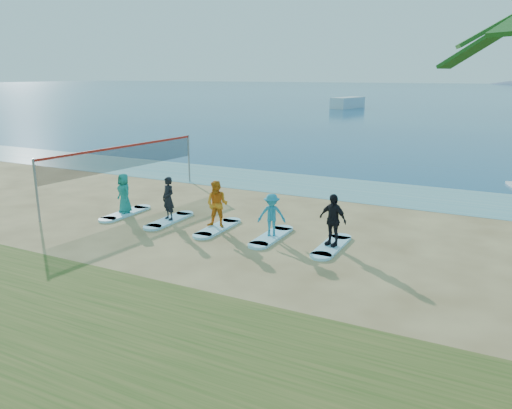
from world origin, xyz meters
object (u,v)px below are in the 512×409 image
at_px(student_0, 124,193).
at_px(surfboard_1, 169,220).
at_px(student_3, 272,215).
at_px(surfboard_4, 331,246).
at_px(surfboard_2, 218,228).
at_px(student_4, 333,220).
at_px(volleyball_net, 124,158).
at_px(student_1, 168,198).
at_px(boat_offshore_a, 347,108).
at_px(student_2, 217,204).
at_px(surfboard_3, 271,237).
at_px(surfboard_0, 126,213).

xyz_separation_m(student_0, surfboard_1, (2.22, 0.00, -0.86)).
relative_size(surfboard_1, student_3, 1.45).
height_order(student_3, surfboard_4, student_3).
bearing_deg(surfboard_2, student_4, -0.00).
xyz_separation_m(volleyball_net, surfboard_2, (6.26, -2.13, -1.86)).
relative_size(student_1, surfboard_4, 0.77).
distance_m(volleyball_net, surfboard_4, 11.07).
distance_m(boat_offshore_a, student_2, 69.40).
bearing_deg(surfboard_2, surfboard_3, 0.00).
distance_m(volleyball_net, student_2, 6.68).
xyz_separation_m(boat_offshore_a, student_3, (17.96, -67.58, 0.85)).
relative_size(student_0, student_3, 1.07).
bearing_deg(surfboard_4, volleyball_net, 168.75).
distance_m(student_2, student_3, 2.23).
relative_size(student_0, student_4, 0.93).
xyz_separation_m(volleyball_net, boat_offshore_a, (-9.48, 65.45, -1.90)).
xyz_separation_m(surfboard_0, surfboard_4, (8.89, 0.00, 0.00)).
bearing_deg(student_3, surfboard_4, -24.11).
relative_size(surfboard_2, student_2, 1.26).
height_order(student_0, student_1, student_1).
distance_m(student_2, student_4, 4.45).
bearing_deg(student_4, surfboard_2, -163.33).
distance_m(student_0, surfboard_3, 6.72).
bearing_deg(student_0, boat_offshore_a, 122.37).
height_order(student_0, surfboard_1, student_0).
bearing_deg(student_0, surfboard_4, 22.88).
bearing_deg(surfboard_1, student_4, -0.00).
xyz_separation_m(surfboard_3, surfboard_4, (2.22, 0.00, 0.00)).
distance_m(student_1, surfboard_4, 6.73).
xyz_separation_m(surfboard_0, student_2, (4.45, 0.00, 0.92)).
distance_m(surfboard_1, student_3, 4.52).
relative_size(student_1, student_4, 0.96).
distance_m(boat_offshore_a, surfboard_4, 70.53).
bearing_deg(volleyball_net, surfboard_1, -27.83).
bearing_deg(student_0, surfboard_3, 22.88).
bearing_deg(volleyball_net, surfboard_0, -49.61).
bearing_deg(student_2, student_1, 170.90).
bearing_deg(boat_offshore_a, student_1, -64.44).
bearing_deg(surfboard_2, student_1, 180.00).
height_order(surfboard_0, surfboard_3, same).
bearing_deg(volleyball_net, student_4, -11.25).
distance_m(surfboard_1, surfboard_4, 6.67).
relative_size(student_0, surfboard_3, 0.74).
relative_size(student_1, student_2, 0.97).
bearing_deg(volleyball_net, student_0, -49.61).
relative_size(surfboard_0, surfboard_4, 1.00).
bearing_deg(surfboard_4, surfboard_3, 180.00).
height_order(surfboard_1, surfboard_3, same).
xyz_separation_m(surfboard_1, surfboard_3, (4.45, 0.00, 0.00)).
height_order(student_1, surfboard_4, student_1).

